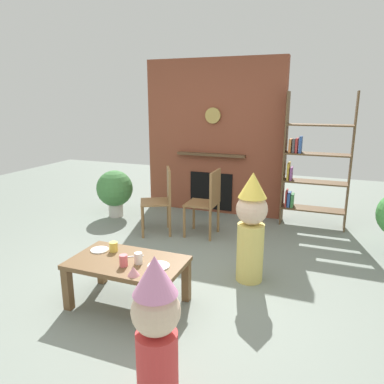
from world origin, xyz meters
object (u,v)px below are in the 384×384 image
Objects in this scene: paper_plate_rear at (159,266)px; child_in_pink at (251,225)px; potted_plant_short at (115,190)px; paper_cup_near_right at (124,261)px; birthday_cake_slice at (133,271)px; coffee_table at (127,268)px; child_with_cone_hat at (157,334)px; dining_chair_middle at (208,199)px; bookshelf at (311,166)px; paper_cup_center at (138,258)px; paper_plate_front at (100,250)px; paper_cup_near_left at (114,247)px; dining_chair_left at (162,197)px.

child_in_pink is (0.60, 0.85, 0.16)m from paper_plate_rear.
paper_cup_near_right is at bearing -55.75° from potted_plant_short.
paper_plate_rear is 1.87× the size of birthday_cake_slice.
child_with_cone_hat is at bearing -51.36° from coffee_table.
paper_cup_near_right is 1.97m from dining_chair_middle.
paper_plate_rear is at bearing -49.92° from potted_plant_short.
bookshelf is 19.44× the size of paper_cup_center.
paper_plate_front is at bearing 166.77° from paper_cup_center.
coffee_table is 1.00× the size of child_with_cone_hat.
dining_chair_middle reaches higher than potted_plant_short.
paper_cup_near_left is 0.89× the size of paper_cup_near_right.
dining_chair_left reaches higher than paper_cup_near_right.
child_with_cone_hat is 2.99m from dining_chair_left.
child_in_pink is at bearing -28.37° from potted_plant_short.
bookshelf is 2.95m from potted_plant_short.
dining_chair_middle is at bearing 91.86° from birthday_cake_slice.
paper_cup_near_left is at bearing -120.37° from bookshelf.
paper_plate_front is 0.63m from birthday_cake_slice.
paper_plate_rear is (0.53, -0.13, -0.04)m from paper_cup_near_left.
paper_plate_rear is (0.28, 0.10, -0.04)m from paper_cup_near_right.
child_with_cone_hat is (0.57, -0.73, 0.06)m from birthday_cake_slice.
dining_chair_left is 0.63m from dining_chair_middle.
birthday_cake_slice is 0.11× the size of dining_chair_left.
birthday_cake_slice reaches higher than paper_plate_rear.
child_in_pink is (-0.43, -1.95, -0.29)m from bookshelf.
coffee_table is 2.62m from potted_plant_short.
child_in_pink is at bearing -102.49° from bookshelf.
child_in_pink is (1.26, 0.75, 0.16)m from paper_plate_front.
potted_plant_short is at bearing 122.46° from paper_cup_near_left.
child_with_cone_hat is 2.89m from dining_chair_middle.
paper_cup_center is at bearing 43.63° from paper_cup_near_right.
paper_cup_near_right is 1.12m from child_with_cone_hat.
dining_chair_middle is (0.12, 1.87, 0.16)m from coffee_table.
paper_cup_near_right is 0.11× the size of dining_chair_left.
potted_plant_short is (-1.81, 2.15, -0.00)m from paper_plate_rear.
paper_plate_front is at bearing 152.35° from paper_cup_near_right.
potted_plant_short is at bearing 125.59° from birthday_cake_slice.
birthday_cake_slice is 0.14× the size of potted_plant_short.
dining_chair_middle reaches higher than paper_plate_rear.
dining_chair_middle reaches higher than paper_cup_center.
paper_cup_near_right is 2.72m from potted_plant_short.
potted_plant_short is at bearing 124.99° from coffee_table.
bookshelf is 1.57m from dining_chair_middle.
paper_plate_front is 0.18× the size of dining_chair_left.
bookshelf is 10.13× the size of paper_plate_rear.
child_in_pink is at bearing 42.72° from coffee_table.
dining_chair_middle is at bearing -9.68° from potted_plant_short.
birthday_cake_slice is 2.91m from potted_plant_short.
coffee_table is at bearing -15.27° from paper_plate_front.
child_in_pink is (0.79, 0.86, 0.12)m from paper_cup_center.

